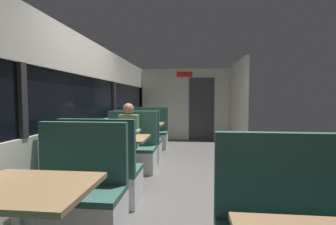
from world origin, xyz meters
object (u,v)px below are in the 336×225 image
at_px(bench_far_window_facing_end, 139,146).
at_px(bench_near_window_facing_entry, 77,201).
at_px(bench_mid_window_facing_end, 102,178).
at_px(bench_far_window_facing_entry, 150,136).
at_px(dining_table_mid_window, 119,143).
at_px(dining_table_far_window, 145,127).
at_px(dining_table_near_window, 27,200).
at_px(coffee_cup_primary, 132,133).
at_px(seated_passenger, 129,143).
at_px(bench_mid_window_facing_entry, 130,153).

bearing_deg(bench_far_window_facing_end, bench_near_window_facing_entry, -90.00).
xyz_separation_m(bench_mid_window_facing_end, bench_far_window_facing_entry, (0.00, 3.49, 0.00)).
bearing_deg(dining_table_mid_window, bench_far_window_facing_entry, 90.00).
bearing_deg(bench_mid_window_facing_end, bench_near_window_facing_entry, -90.00).
bearing_deg(dining_table_mid_window, bench_near_window_facing_entry, -90.00).
xyz_separation_m(dining_table_mid_window, dining_table_far_window, (0.00, 2.09, 0.00)).
xyz_separation_m(dining_table_near_window, bench_far_window_facing_end, (0.00, 3.48, -0.31)).
xyz_separation_m(dining_table_near_window, coffee_cup_primary, (0.18, 2.22, 0.15)).
bearing_deg(dining_table_near_window, coffee_cup_primary, 85.35).
relative_size(bench_far_window_facing_end, bench_far_window_facing_entry, 1.00).
distance_m(dining_table_mid_window, coffee_cup_primary, 0.27).
bearing_deg(bench_far_window_facing_entry, dining_table_mid_window, -90.00).
relative_size(seated_passenger, coffee_cup_primary, 14.00).
distance_m(dining_table_mid_window, dining_table_far_window, 2.09).
relative_size(bench_mid_window_facing_entry, bench_far_window_facing_end, 1.00).
bearing_deg(bench_near_window_facing_entry, dining_table_mid_window, 90.00).
bearing_deg(bench_near_window_facing_entry, bench_far_window_facing_entry, 90.00).
distance_m(bench_near_window_facing_entry, bench_far_window_facing_end, 2.78).
height_order(dining_table_mid_window, dining_table_far_window, same).
bearing_deg(bench_far_window_facing_entry, bench_mid_window_facing_end, -90.00).
xyz_separation_m(seated_passenger, coffee_cup_primary, (0.18, -0.50, 0.25)).
height_order(bench_far_window_facing_entry, coffee_cup_primary, bench_far_window_facing_entry).
bearing_deg(bench_far_window_facing_end, dining_table_far_window, 90.00).
bearing_deg(bench_far_window_facing_end, bench_mid_window_facing_entry, -90.00).
distance_m(dining_table_mid_window, seated_passenger, 0.64).
height_order(dining_table_near_window, bench_near_window_facing_entry, bench_near_window_facing_entry).
xyz_separation_m(bench_mid_window_facing_entry, seated_passenger, (0.00, -0.07, 0.21)).
distance_m(bench_near_window_facing_entry, seated_passenger, 2.03).
relative_size(dining_table_near_window, dining_table_mid_window, 1.00).
height_order(bench_near_window_facing_entry, seated_passenger, seated_passenger).
relative_size(bench_near_window_facing_entry, bench_mid_window_facing_entry, 1.00).
relative_size(dining_table_mid_window, seated_passenger, 0.71).
bearing_deg(bench_mid_window_facing_entry, dining_table_mid_window, -90.00).
distance_m(dining_table_near_window, dining_table_mid_window, 2.09).
height_order(dining_table_mid_window, bench_far_window_facing_end, bench_far_window_facing_end).
distance_m(dining_table_far_window, coffee_cup_primary, 1.97).
height_order(bench_near_window_facing_entry, bench_far_window_facing_end, same).
distance_m(bench_far_window_facing_entry, seated_passenger, 2.17).
bearing_deg(bench_mid_window_facing_entry, bench_near_window_facing_entry, -90.00).
xyz_separation_m(dining_table_near_window, bench_near_window_facing_entry, (0.00, 0.70, -0.31)).
distance_m(dining_table_mid_window, bench_far_window_facing_end, 1.42).
bearing_deg(dining_table_near_window, bench_far_window_facing_entry, 90.00).
relative_size(dining_table_mid_window, dining_table_far_window, 1.00).
relative_size(dining_table_far_window, bench_far_window_facing_entry, 0.82).
height_order(bench_far_window_facing_end, coffee_cup_primary, bench_far_window_facing_end).
height_order(dining_table_far_window, bench_far_window_facing_end, bench_far_window_facing_end).
relative_size(bench_near_window_facing_entry, bench_far_window_facing_entry, 1.00).
distance_m(seated_passenger, coffee_cup_primary, 0.58).
relative_size(bench_near_window_facing_entry, coffee_cup_primary, 12.22).
relative_size(bench_mid_window_facing_end, seated_passenger, 0.87).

